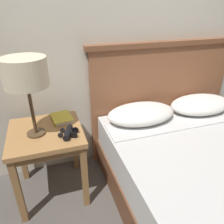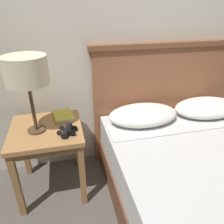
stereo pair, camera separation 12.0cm
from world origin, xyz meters
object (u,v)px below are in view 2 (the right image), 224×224
(nightstand, at_px, (47,137))
(table_lamp, at_px, (26,72))
(binoculars_pair, at_px, (67,131))
(book_on_nightstand, at_px, (63,116))
(bed, at_px, (217,190))

(nightstand, distance_m, table_lamp, 0.54)
(nightstand, relative_size, binoculars_pair, 3.63)
(binoculars_pair, bearing_deg, book_on_nightstand, 94.68)
(table_lamp, relative_size, binoculars_pair, 3.35)
(nightstand, height_order, bed, bed)
(bed, height_order, binoculars_pair, bed)
(nightstand, bearing_deg, bed, -27.89)
(book_on_nightstand, xyz_separation_m, binoculars_pair, (0.02, -0.25, 0.01))
(book_on_nightstand, bearing_deg, bed, -36.34)
(bed, distance_m, table_lamp, 1.52)
(book_on_nightstand, height_order, binoculars_pair, binoculars_pair)
(book_on_nightstand, bearing_deg, nightstand, -136.11)
(bed, distance_m, binoculars_pair, 1.13)
(nightstand, xyz_separation_m, book_on_nightstand, (0.14, 0.13, 0.10))
(bed, xyz_separation_m, table_lamp, (-1.19, 0.57, 0.76))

